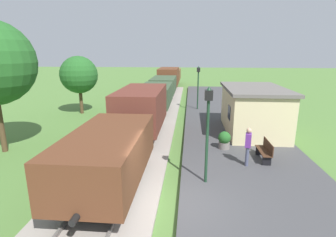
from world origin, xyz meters
name	(u,v)px	position (x,y,z in m)	size (l,w,h in m)	color
ground_plane	(173,209)	(0.00, 0.00, 0.00)	(160.00, 160.00, 0.00)	#517A38
platform_slab	(271,211)	(3.20, 0.00, 0.12)	(6.00, 60.00, 0.25)	#424244
track_ballast	(103,204)	(-2.40, 0.00, 0.06)	(3.80, 60.00, 0.12)	#9E9389
rail_near	(123,202)	(-1.68, 0.00, 0.19)	(0.07, 60.00, 0.14)	slate
rail_far	(82,200)	(-3.12, 0.00, 0.19)	(0.07, 60.00, 0.14)	slate
freight_train	(160,90)	(-2.40, 17.36, 1.51)	(2.50, 39.20, 2.72)	brown
station_hut	(253,109)	(4.40, 8.44, 1.65)	(3.50, 5.80, 2.78)	beige
bench_near_hut	(265,150)	(4.00, 3.88, 0.72)	(0.42, 1.50, 0.91)	#422819
person_waiting	(248,145)	(3.05, 3.25, 1.18)	(0.33, 0.43, 1.71)	#474C66
potted_planter	(224,140)	(2.30, 5.22, 0.72)	(0.64, 0.64, 0.92)	slate
lamp_post_near	(208,118)	(1.16, 1.54, 2.80)	(0.28, 0.28, 3.70)	#193823
lamp_post_far	(198,80)	(1.16, 14.78, 2.80)	(0.28, 0.28, 3.70)	#193823
tree_trackside_far	(79,75)	(-8.68, 13.33, 3.25)	(3.05, 3.05, 4.79)	#4C3823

